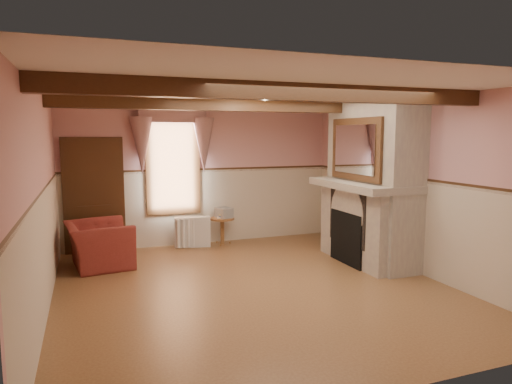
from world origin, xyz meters
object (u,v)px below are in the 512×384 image
object	(u,v)px
armchair	(99,245)
oil_lamp	(353,172)
mantel_clock	(342,172)
radiator	(192,232)
side_table	(222,231)
bowl	(367,179)

from	to	relation	value
armchair	oil_lamp	xyz separation A→B (m)	(4.31, -0.99, 1.19)
mantel_clock	radiator	bearing A→B (deg)	151.35
armchair	radiator	size ratio (longest dim) A/B	1.65
side_table	bowl	distance (m)	3.16
mantel_clock	oil_lamp	world-z (taller)	oil_lamp
side_table	mantel_clock	bearing A→B (deg)	-35.80
side_table	bowl	xyz separation A→B (m)	(1.92, -2.20, 1.19)
oil_lamp	mantel_clock	bearing A→B (deg)	90.00
radiator	oil_lamp	xyz separation A→B (m)	(2.54, -1.77, 1.26)
side_table	bowl	bearing A→B (deg)	-48.92
armchair	oil_lamp	world-z (taller)	oil_lamp
bowl	mantel_clock	world-z (taller)	mantel_clock
radiator	bowl	distance (m)	3.56
mantel_clock	oil_lamp	xyz separation A→B (m)	(0.00, -0.38, 0.04)
bowl	mantel_clock	bearing A→B (deg)	90.00
armchair	bowl	size ratio (longest dim) A/B	3.32
armchair	side_table	size ratio (longest dim) A/B	2.10
radiator	mantel_clock	distance (m)	3.14
oil_lamp	bowl	bearing A→B (deg)	-90.00
side_table	oil_lamp	size ratio (longest dim) A/B	1.96
mantel_clock	oil_lamp	distance (m)	0.39
side_table	radiator	xyz separation A→B (m)	(-0.62, 0.00, 0.02)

